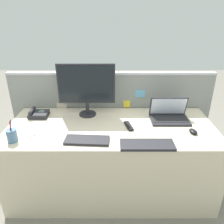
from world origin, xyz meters
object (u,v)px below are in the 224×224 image
Objects in this scene: computer_mouse_right_hand at (194,132)px; laptop at (170,114)px; keyboard_main at (88,140)px; desktop_monitor at (87,86)px; cell_phone_white_slab at (30,133)px; tv_remote at (130,126)px; desk_phone at (39,114)px; keyboard_spare at (148,145)px; pen_cup at (13,135)px.

laptop is at bearing 108.75° from computer_mouse_right_hand.
computer_mouse_right_hand is at bearing 11.88° from keyboard_main.
desktop_monitor reaches higher than cell_phone_white_slab.
tv_remote is (0.89, 0.12, 0.01)m from cell_phone_white_slab.
desk_phone reaches higher than tv_remote.
tv_remote is (-0.56, 0.11, -0.01)m from computer_mouse_right_hand.
laptop is 2.00× the size of desk_phone.
desktop_monitor is 0.86m from laptop.
tv_remote is at bearing -35.02° from cell_phone_white_slab.
computer_mouse_right_hand reaches higher than keyboard_main.
laptop reaches higher than desk_phone.
keyboard_spare is at bearing -47.78° from desktop_monitor.
desk_phone reaches higher than cell_phone_white_slab.
keyboard_spare reaches higher than cell_phone_white_slab.
tv_remote is at bearing 158.31° from computer_mouse_right_hand.
laptop reaches higher than keyboard_main.
laptop is 2.17× the size of tv_remote.
cell_phone_white_slab is (0.09, 0.13, -0.05)m from pen_cup.
desktop_monitor reaches higher than pen_cup.
desktop_monitor is 1.30× the size of keyboard_spare.
laptop is at bearing 59.97° from keyboard_spare.
pen_cup is at bearing 176.65° from keyboard_spare.
keyboard_main is at bearing 178.04° from computer_mouse_right_hand.
keyboard_spare is (-0.28, -0.48, -0.04)m from laptop.
keyboard_main is (0.04, -0.52, -0.30)m from desktop_monitor.
laptop is at bearing -7.50° from desktop_monitor.
computer_mouse_right_hand is (0.93, 0.14, 0.01)m from keyboard_main.
keyboard_main is (0.55, -0.47, -0.02)m from desk_phone.
desktop_monitor is at bearing 172.50° from laptop.
keyboard_spare is 1.11m from pen_cup.
desk_phone is 0.97× the size of pen_cup.
laptop is 0.85× the size of keyboard_spare.
laptop is 0.56m from keyboard_spare.
cell_phone_white_slab is (-1.46, -0.01, -0.01)m from computer_mouse_right_hand.
tv_remote is at bearing -33.63° from desktop_monitor.
keyboard_spare is at bearing -3.63° from pen_cup.
keyboard_main reaches higher than tv_remote.
pen_cup reaches higher than desk_phone.
desk_phone is 0.50× the size of keyboard_main.
keyboard_main is 0.94m from computer_mouse_right_hand.
pen_cup is at bearing -179.19° from tv_remote.
desktop_monitor is 0.85m from keyboard_spare.
keyboard_spare is at bearing -120.31° from laptop.
pen_cup is 1.01m from tv_remote.
keyboard_main reaches higher than cell_phone_white_slab.
desk_phone reaches higher than keyboard_main.
desktop_monitor is at bearing 5.32° from desk_phone.
laptop is 0.88m from keyboard_main.
desk_phone is (-1.32, 0.06, -0.02)m from laptop.
laptop is 1.00× the size of keyboard_main.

